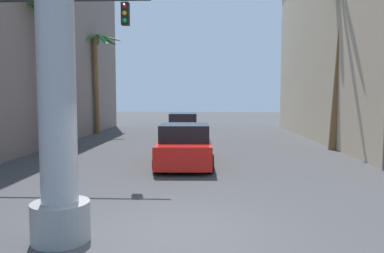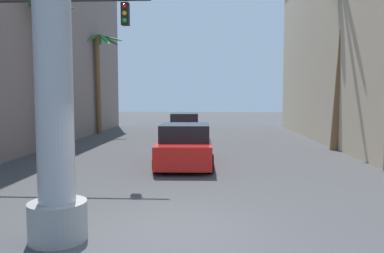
# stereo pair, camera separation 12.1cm
# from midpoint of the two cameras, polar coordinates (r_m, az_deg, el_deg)

# --- Properties ---
(ground_plane) EXTENTS (90.77, 90.77, 0.00)m
(ground_plane) POSITION_cam_midpoint_polar(r_m,az_deg,el_deg) (17.17, 0.42, -4.03)
(ground_plane) COLOR #424244
(street_lamp) EXTENTS (2.95, 0.28, 7.76)m
(street_lamp) POSITION_cam_midpoint_polar(r_m,az_deg,el_deg) (14.50, 26.13, 12.57)
(street_lamp) COLOR #59595E
(street_lamp) RESTS_ON ground
(traffic_light_mast) EXTENTS (5.53, 0.32, 5.73)m
(traffic_light_mast) POSITION_cam_midpoint_polar(r_m,az_deg,el_deg) (13.27, -22.89, 10.77)
(traffic_light_mast) COLOR #333333
(traffic_light_mast) RESTS_ON ground
(car_lead) EXTENTS (2.16, 4.73, 1.56)m
(car_lead) POSITION_cam_midpoint_polar(r_m,az_deg,el_deg) (14.15, -1.34, -3.02)
(car_lead) COLOR black
(car_lead) RESTS_ON ground
(car_far) EXTENTS (2.14, 4.76, 1.56)m
(car_far) POSITION_cam_midpoint_polar(r_m,az_deg,el_deg) (23.14, -1.57, 0.03)
(car_far) COLOR black
(car_far) RESTS_ON ground
(palm_tree_mid_right) EXTENTS (2.90, 2.80, 8.28)m
(palm_tree_mid_right) POSITION_cam_midpoint_polar(r_m,az_deg,el_deg) (19.48, 21.41, 11.02)
(palm_tree_mid_right) COLOR brown
(palm_tree_mid_right) RESTS_ON ground
(palm_tree_mid_left) EXTENTS (2.67, 2.70, 7.02)m
(palm_tree_mid_left) POSITION_cam_midpoint_polar(r_m,az_deg,el_deg) (18.46, -21.37, 10.24)
(palm_tree_mid_left) COLOR brown
(palm_tree_mid_left) RESTS_ON ground
(palm_tree_far_left) EXTENTS (3.45, 3.32, 6.89)m
(palm_tree_far_left) POSITION_cam_midpoint_polar(r_m,az_deg,el_deg) (26.76, -14.43, 8.52)
(palm_tree_far_left) COLOR brown
(palm_tree_far_left) RESTS_ON ground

